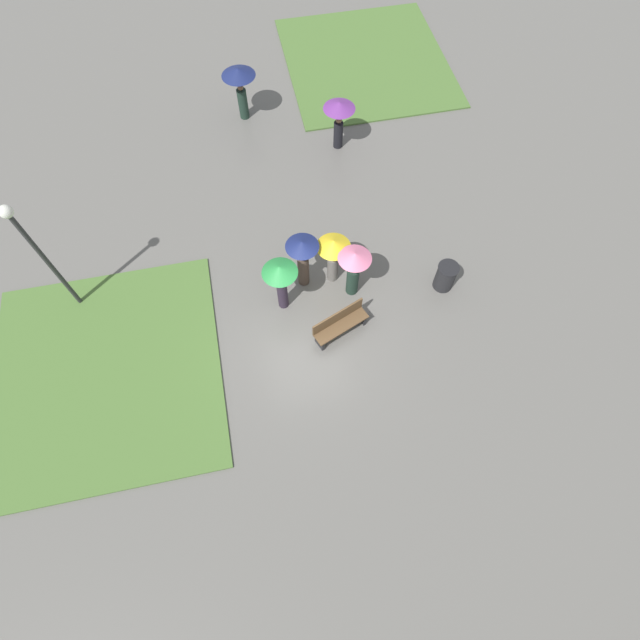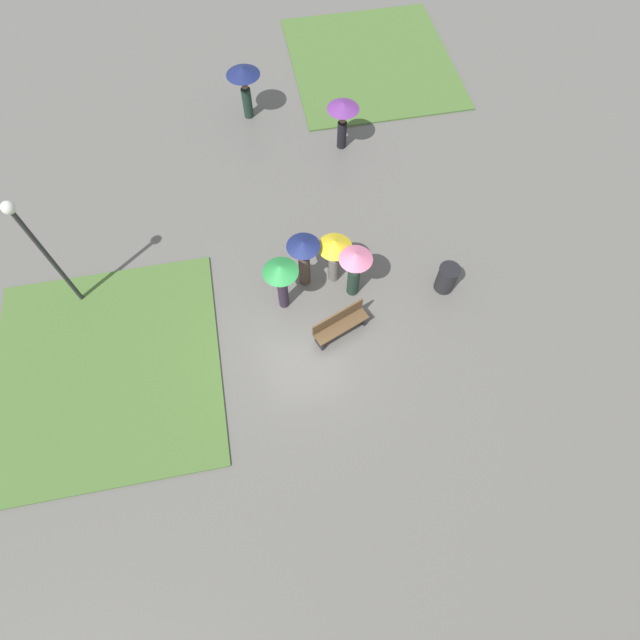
{
  "view_description": "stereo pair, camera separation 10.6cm",
  "coord_description": "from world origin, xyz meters",
  "px_view_note": "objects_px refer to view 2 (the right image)",
  "views": [
    {
      "loc": [
        -0.88,
        -6.37,
        12.58
      ],
      "look_at": [
        0.41,
        -0.17,
        0.89
      ],
      "focal_mm": 28.0,
      "sensor_mm": 36.0,
      "label": 1
    },
    {
      "loc": [
        -0.78,
        -6.39,
        12.58
      ],
      "look_at": [
        0.41,
        -0.17,
        0.89
      ],
      "focal_mm": 28.0,
      "sensor_mm": 36.0,
      "label": 2
    }
  ],
  "objects_px": {
    "lamp_post": "(37,243)",
    "lone_walker_far_path": "(343,114)",
    "park_bench": "(340,323)",
    "crowd_person_yellow": "(335,251)",
    "crowd_person_green": "(281,277)",
    "trash_bin": "(447,278)",
    "crowd_person_pink": "(355,267)",
    "lone_walker_mid_plaza": "(244,80)",
    "crowd_person_navy": "(304,256)"
  },
  "relations": [
    {
      "from": "lone_walker_far_path",
      "to": "trash_bin",
      "type": "bearing_deg",
      "value": 44.63
    },
    {
      "from": "park_bench",
      "to": "lone_walker_mid_plaza",
      "type": "relative_size",
      "value": 0.86
    },
    {
      "from": "crowd_person_yellow",
      "to": "lone_walker_far_path",
      "type": "bearing_deg",
      "value": -2.81
    },
    {
      "from": "park_bench",
      "to": "lone_walker_far_path",
      "type": "height_order",
      "value": "lone_walker_far_path"
    },
    {
      "from": "park_bench",
      "to": "lone_walker_mid_plaza",
      "type": "xyz_separation_m",
      "value": [
        -1.43,
        9.36,
        1.01
      ]
    },
    {
      "from": "park_bench",
      "to": "lone_walker_far_path",
      "type": "relative_size",
      "value": 0.93
    },
    {
      "from": "lamp_post",
      "to": "trash_bin",
      "type": "bearing_deg",
      "value": -8.6
    },
    {
      "from": "trash_bin",
      "to": "crowd_person_green",
      "type": "relative_size",
      "value": 0.49
    },
    {
      "from": "crowd_person_navy",
      "to": "lone_walker_mid_plaza",
      "type": "distance_m",
      "value": 7.56
    },
    {
      "from": "crowd_person_yellow",
      "to": "crowd_person_pink",
      "type": "xyz_separation_m",
      "value": [
        0.46,
        -0.57,
        -0.07
      ]
    },
    {
      "from": "crowd_person_green",
      "to": "crowd_person_pink",
      "type": "xyz_separation_m",
      "value": [
        2.05,
        0.06,
        -0.19
      ]
    },
    {
      "from": "lamp_post",
      "to": "lone_walker_far_path",
      "type": "bearing_deg",
      "value": 28.33
    },
    {
      "from": "crowd_person_green",
      "to": "crowd_person_navy",
      "type": "distance_m",
      "value": 0.99
    },
    {
      "from": "park_bench",
      "to": "crowd_person_navy",
      "type": "xyz_separation_m",
      "value": [
        -0.66,
        1.85,
        0.82
      ]
    },
    {
      "from": "trash_bin",
      "to": "crowd_person_green",
      "type": "height_order",
      "value": "crowd_person_green"
    },
    {
      "from": "crowd_person_yellow",
      "to": "lone_walker_mid_plaza",
      "type": "xyz_separation_m",
      "value": [
        -1.63,
        7.55,
        0.17
      ]
    },
    {
      "from": "crowd_person_green",
      "to": "lone_walker_far_path",
      "type": "height_order",
      "value": "crowd_person_green"
    },
    {
      "from": "park_bench",
      "to": "trash_bin",
      "type": "distance_m",
      "value": 3.46
    },
    {
      "from": "park_bench",
      "to": "lamp_post",
      "type": "distance_m",
      "value": 7.92
    },
    {
      "from": "park_bench",
      "to": "trash_bin",
      "type": "xyz_separation_m",
      "value": [
        3.35,
        0.87,
        0.01
      ]
    },
    {
      "from": "crowd_person_yellow",
      "to": "lone_walker_mid_plaza",
      "type": "relative_size",
      "value": 0.92
    },
    {
      "from": "lamp_post",
      "to": "lone_walker_far_path",
      "type": "relative_size",
      "value": 2.3
    },
    {
      "from": "trash_bin",
      "to": "crowd_person_yellow",
      "type": "bearing_deg",
      "value": 163.2
    },
    {
      "from": "lamp_post",
      "to": "lone_walker_far_path",
      "type": "xyz_separation_m",
      "value": [
        8.78,
        4.73,
        -1.34
      ]
    },
    {
      "from": "crowd_person_navy",
      "to": "lone_walker_mid_plaza",
      "type": "xyz_separation_m",
      "value": [
        -0.76,
        7.51,
        0.18
      ]
    },
    {
      "from": "park_bench",
      "to": "crowd_person_green",
      "type": "distance_m",
      "value": 2.06
    },
    {
      "from": "park_bench",
      "to": "lone_walker_far_path",
      "type": "bearing_deg",
      "value": 55.48
    },
    {
      "from": "trash_bin",
      "to": "lone_walker_far_path",
      "type": "relative_size",
      "value": 0.52
    },
    {
      "from": "lamp_post",
      "to": "crowd_person_yellow",
      "type": "height_order",
      "value": "lamp_post"
    },
    {
      "from": "lamp_post",
      "to": "crowd_person_yellow",
      "type": "bearing_deg",
      "value": -4.99
    },
    {
      "from": "trash_bin",
      "to": "crowd_person_pink",
      "type": "xyz_separation_m",
      "value": [
        -2.69,
        0.38,
        0.76
      ]
    },
    {
      "from": "crowd_person_yellow",
      "to": "crowd_person_navy",
      "type": "bearing_deg",
      "value": 99.44
    },
    {
      "from": "crowd_person_yellow",
      "to": "crowd_person_pink",
      "type": "bearing_deg",
      "value": -129.54
    },
    {
      "from": "crowd_person_pink",
      "to": "lone_walker_far_path",
      "type": "relative_size",
      "value": 1.02
    },
    {
      "from": "lamp_post",
      "to": "crowd_person_pink",
      "type": "xyz_separation_m",
      "value": [
        7.85,
        -1.21,
        -1.45
      ]
    },
    {
      "from": "trash_bin",
      "to": "lone_walker_far_path",
      "type": "bearing_deg",
      "value": 105.54
    },
    {
      "from": "trash_bin",
      "to": "lone_walker_mid_plaza",
      "type": "relative_size",
      "value": 0.48
    },
    {
      "from": "park_bench",
      "to": "lone_walker_mid_plaza",
      "type": "distance_m",
      "value": 9.52
    },
    {
      "from": "park_bench",
      "to": "crowd_person_navy",
      "type": "relative_size",
      "value": 0.87
    },
    {
      "from": "park_bench",
      "to": "lone_walker_far_path",
      "type": "distance_m",
      "value": 7.42
    },
    {
      "from": "crowd_person_navy",
      "to": "lone_walker_mid_plaza",
      "type": "height_order",
      "value": "lone_walker_mid_plaza"
    },
    {
      "from": "crowd_person_green",
      "to": "crowd_person_yellow",
      "type": "distance_m",
      "value": 1.72
    },
    {
      "from": "crowd_person_yellow",
      "to": "lone_walker_mid_plaza",
      "type": "distance_m",
      "value": 7.72
    },
    {
      "from": "park_bench",
      "to": "lone_walker_far_path",
      "type": "xyz_separation_m",
      "value": [
        1.59,
        7.19,
        0.88
      ]
    },
    {
      "from": "crowd_person_yellow",
      "to": "lone_walker_far_path",
      "type": "distance_m",
      "value": 5.55
    },
    {
      "from": "lone_walker_far_path",
      "to": "crowd_person_green",
      "type": "bearing_deg",
      "value": 2.76
    },
    {
      "from": "crowd_person_yellow",
      "to": "crowd_person_navy",
      "type": "xyz_separation_m",
      "value": [
        -0.86,
        0.03,
        -0.01
      ]
    },
    {
      "from": "lamp_post",
      "to": "crowd_person_navy",
      "type": "distance_m",
      "value": 6.71
    },
    {
      "from": "lamp_post",
      "to": "lone_walker_mid_plaza",
      "type": "relative_size",
      "value": 2.13
    },
    {
      "from": "trash_bin",
      "to": "crowd_person_navy",
      "type": "relative_size",
      "value": 0.49
    }
  ]
}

